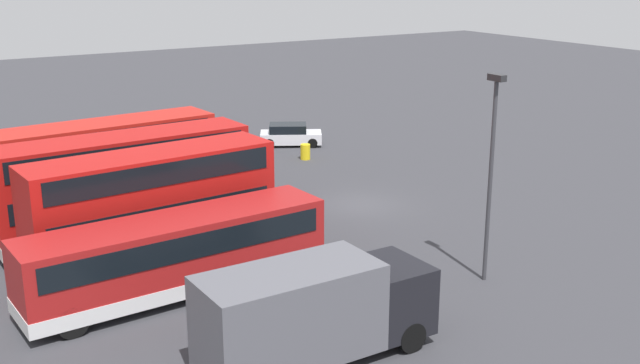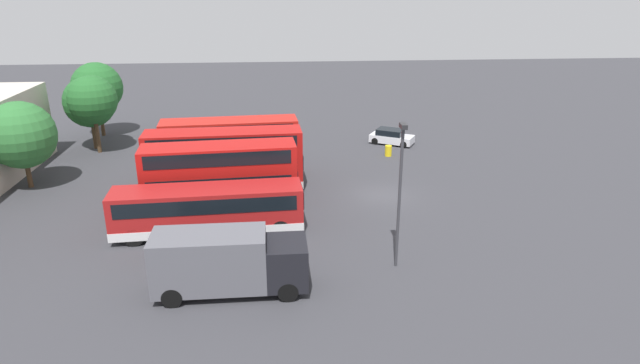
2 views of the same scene
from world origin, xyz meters
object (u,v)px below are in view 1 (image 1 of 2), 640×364
bus_double_decker_second (152,204)px  lamp_post_tall (491,163)px  waste_bin_yellow (305,152)px  bus_double_decker_third (124,182)px  box_truck_blue (314,311)px  bus_double_decker_fourth (106,165)px  car_hatchback_silver (290,135)px  bus_single_deck_near_end (177,253)px

bus_double_decker_second → lamp_post_tall: 13.44m
bus_double_decker_second → waste_bin_yellow: 17.59m
bus_double_decker_third → lamp_post_tall: lamp_post_tall is taller
bus_double_decker_third → box_truck_blue: bearing=-174.9°
bus_double_decker_third → bus_double_decker_second: bearing=-179.9°
bus_double_decker_fourth → car_hatchback_silver: bearing=-61.7°
bus_double_decker_third → box_truck_blue: 14.11m
lamp_post_tall → waste_bin_yellow: size_ratio=8.38×
car_hatchback_silver → lamp_post_tall: lamp_post_tall is taller
bus_double_decker_third → bus_double_decker_fourth: 3.29m
bus_double_decker_third → bus_double_decker_fourth: (3.29, -0.18, -0.00)m
bus_double_decker_second → bus_single_deck_near_end: bearing=173.1°
lamp_post_tall → waste_bin_yellow: lamp_post_tall is taller
bus_double_decker_fourth → car_hatchback_silver: 16.56m
bus_double_decker_second → bus_double_decker_third: (3.56, 0.01, 0.00)m
bus_double_decker_second → bus_double_decker_fourth: 6.85m
bus_double_decker_fourth → waste_bin_yellow: bus_double_decker_fourth is taller
bus_single_deck_near_end → car_hatchback_silver: bus_single_deck_near_end is taller
bus_single_deck_near_end → bus_double_decker_fourth: (10.48, -0.62, 0.82)m
bus_single_deck_near_end → box_truck_blue: bearing=-166.2°
bus_double_decker_second → bus_double_decker_third: size_ratio=0.91×
bus_double_decker_fourth → lamp_post_tall: (-15.43, -9.93, 2.21)m
bus_single_deck_near_end → bus_double_decker_second: 3.75m
bus_single_deck_near_end → lamp_post_tall: 12.04m
box_truck_blue → waste_bin_yellow: (21.40, -12.40, -1.23)m
box_truck_blue → bus_double_decker_second: bearing=6.8°
bus_single_deck_near_end → waste_bin_yellow: bus_single_deck_near_end is taller
bus_double_decker_third → car_hatchback_silver: bus_double_decker_third is taller
bus_double_decker_third → lamp_post_tall: size_ratio=1.43×
waste_bin_yellow → bus_double_decker_third: bearing=118.4°
bus_double_decker_third → box_truck_blue: (-14.03, -1.25, -0.74)m
bus_double_decker_fourth → box_truck_blue: size_ratio=1.43×
bus_double_decker_third → bus_single_deck_near_end: bearing=176.5°
bus_double_decker_fourth → lamp_post_tall: size_ratio=1.35×
box_truck_blue → waste_bin_yellow: bearing=-30.1°
lamp_post_tall → bus_double_decker_fourth: bearing=32.8°
car_hatchback_silver → lamp_post_tall: (-23.24, 4.58, 3.96)m
box_truck_blue → car_hatchback_silver: 28.51m
car_hatchback_silver → lamp_post_tall: size_ratio=0.55×
bus_double_decker_second → car_hatchback_silver: bus_double_decker_second is taller
bus_double_decker_third → car_hatchback_silver: size_ratio=2.60×
bus_double_decker_second → waste_bin_yellow: bus_double_decker_second is taller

